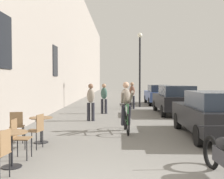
{
  "coord_description": "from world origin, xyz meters",
  "views": [
    {
      "loc": [
        0.36,
        -3.73,
        1.76
      ],
      "look_at": [
        -0.15,
        17.84,
        1.04
      ],
      "focal_mm": 43.36,
      "sensor_mm": 36.0,
      "label": 1
    }
  ],
  "objects_px": {
    "pedestrian_near": "(91,100)",
    "parked_car_third": "(158,94)",
    "cafe_table_near": "(11,142)",
    "street_lamp": "(140,60)",
    "cafe_chair_mid_toward_wall": "(17,125)",
    "parked_car_second": "(175,99)",
    "cafe_table_mid": "(41,124)",
    "pedestrian_mid": "(104,97)",
    "cafe_chair_near_toward_wall": "(19,136)",
    "cafe_chair_near_toward_street": "(0,151)",
    "cyclist_on_bicycle": "(126,108)",
    "cafe_chair_mid_toward_street": "(37,129)",
    "pedestrian_far": "(132,94)",
    "parked_car_nearest": "(212,113)"
  },
  "relations": [
    {
      "from": "pedestrian_near",
      "to": "parked_car_third",
      "type": "distance_m",
      "value": 9.21
    },
    {
      "from": "parked_car_third",
      "to": "cafe_table_near",
      "type": "bearing_deg",
      "value": -109.33
    },
    {
      "from": "pedestrian_near",
      "to": "street_lamp",
      "type": "bearing_deg",
      "value": 67.31
    },
    {
      "from": "cafe_chair_mid_toward_wall",
      "to": "parked_car_second",
      "type": "relative_size",
      "value": 0.21
    },
    {
      "from": "cafe_table_near",
      "to": "cafe_table_mid",
      "type": "relative_size",
      "value": 1.0
    },
    {
      "from": "pedestrian_mid",
      "to": "parked_car_third",
      "type": "bearing_deg",
      "value": 56.79
    },
    {
      "from": "cafe_chair_near_toward_wall",
      "to": "pedestrian_mid",
      "type": "height_order",
      "value": "pedestrian_mid"
    },
    {
      "from": "cafe_chair_near_toward_street",
      "to": "cyclist_on_bicycle",
      "type": "bearing_deg",
      "value": 62.91
    },
    {
      "from": "cafe_table_mid",
      "to": "cafe_chair_mid_toward_street",
      "type": "height_order",
      "value": "cafe_chair_mid_toward_street"
    },
    {
      "from": "cafe_chair_near_toward_street",
      "to": "cafe_table_mid",
      "type": "relative_size",
      "value": 1.24
    },
    {
      "from": "cafe_chair_mid_toward_street",
      "to": "street_lamp",
      "type": "bearing_deg",
      "value": 72.35
    },
    {
      "from": "pedestrian_mid",
      "to": "pedestrian_far",
      "type": "height_order",
      "value": "pedestrian_far"
    },
    {
      "from": "cafe_table_near",
      "to": "parked_car_nearest",
      "type": "relative_size",
      "value": 0.18
    },
    {
      "from": "cafe_table_mid",
      "to": "parked_car_second",
      "type": "distance_m",
      "value": 8.41
    },
    {
      "from": "cafe_chair_mid_toward_street",
      "to": "parked_car_second",
      "type": "relative_size",
      "value": 0.21
    },
    {
      "from": "cafe_table_near",
      "to": "cafe_chair_mid_toward_wall",
      "type": "bearing_deg",
      "value": 108.11
    },
    {
      "from": "cyclist_on_bicycle",
      "to": "cafe_chair_near_toward_wall",
      "type": "bearing_deg",
      "value": -127.11
    },
    {
      "from": "cafe_table_mid",
      "to": "parked_car_third",
      "type": "relative_size",
      "value": 0.18
    },
    {
      "from": "cafe_table_mid",
      "to": "parked_car_third",
      "type": "xyz_separation_m",
      "value": [
        5.12,
        12.39,
        0.23
      ]
    },
    {
      "from": "cafe_table_mid",
      "to": "cafe_chair_mid_toward_wall",
      "type": "bearing_deg",
      "value": -173.62
    },
    {
      "from": "cafe_chair_near_toward_wall",
      "to": "cyclist_on_bicycle",
      "type": "height_order",
      "value": "cyclist_on_bicycle"
    },
    {
      "from": "pedestrian_mid",
      "to": "parked_car_third",
      "type": "distance_m",
      "value": 6.76
    },
    {
      "from": "cafe_chair_near_toward_street",
      "to": "cyclist_on_bicycle",
      "type": "xyz_separation_m",
      "value": [
        2.36,
        4.6,
        0.29
      ]
    },
    {
      "from": "cyclist_on_bicycle",
      "to": "pedestrian_near",
      "type": "bearing_deg",
      "value": 121.3
    },
    {
      "from": "cyclist_on_bicycle",
      "to": "pedestrian_mid",
      "type": "distance_m",
      "value": 5.09
    },
    {
      "from": "cafe_table_near",
      "to": "pedestrian_mid",
      "type": "distance_m",
      "value": 9.01
    },
    {
      "from": "cafe_table_mid",
      "to": "pedestrian_far",
      "type": "height_order",
      "value": "pedestrian_far"
    },
    {
      "from": "cyclist_on_bicycle",
      "to": "parked_car_nearest",
      "type": "relative_size",
      "value": 0.44
    },
    {
      "from": "cyclist_on_bicycle",
      "to": "pedestrian_near",
      "type": "height_order",
      "value": "cyclist_on_bicycle"
    },
    {
      "from": "cafe_chair_mid_toward_street",
      "to": "parked_car_nearest",
      "type": "relative_size",
      "value": 0.22
    },
    {
      "from": "cafe_chair_near_toward_street",
      "to": "parked_car_nearest",
      "type": "xyz_separation_m",
      "value": [
        5.0,
        3.74,
        0.22
      ]
    },
    {
      "from": "pedestrian_near",
      "to": "parked_car_third",
      "type": "xyz_separation_m",
      "value": [
        4.14,
        8.23,
        -0.16
      ]
    },
    {
      "from": "pedestrian_mid",
      "to": "parked_car_second",
      "type": "bearing_deg",
      "value": -1.05
    },
    {
      "from": "pedestrian_near",
      "to": "parked_car_second",
      "type": "bearing_deg",
      "value": 31.1
    },
    {
      "from": "cafe_table_near",
      "to": "street_lamp",
      "type": "height_order",
      "value": "street_lamp"
    },
    {
      "from": "cafe_chair_mid_toward_street",
      "to": "parked_car_third",
      "type": "bearing_deg",
      "value": 68.85
    },
    {
      "from": "cafe_table_near",
      "to": "pedestrian_near",
      "type": "relative_size",
      "value": 0.44
    },
    {
      "from": "cafe_chair_near_toward_wall",
      "to": "pedestrian_near",
      "type": "xyz_separation_m",
      "value": [
        1.04,
        5.73,
        0.39
      ]
    },
    {
      "from": "parked_car_second",
      "to": "cyclist_on_bicycle",
      "type": "bearing_deg",
      "value": -118.56
    },
    {
      "from": "parked_car_nearest",
      "to": "parked_car_third",
      "type": "distance_m",
      "value": 11.51
    },
    {
      "from": "cafe_table_mid",
      "to": "street_lamp",
      "type": "bearing_deg",
      "value": 70.95
    },
    {
      "from": "cafe_chair_mid_toward_wall",
      "to": "cyclist_on_bicycle",
      "type": "relative_size",
      "value": 0.51
    },
    {
      "from": "cafe_chair_near_toward_wall",
      "to": "parked_car_nearest",
      "type": "distance_m",
      "value": 5.71
    },
    {
      "from": "cafe_table_mid",
      "to": "cafe_chair_near_toward_wall",
      "type": "bearing_deg",
      "value": -92.06
    },
    {
      "from": "cafe_chair_near_toward_street",
      "to": "parked_car_third",
      "type": "xyz_separation_m",
      "value": [
        5.03,
        15.25,
        0.23
      ]
    },
    {
      "from": "pedestrian_mid",
      "to": "cafe_chair_near_toward_street",
      "type": "bearing_deg",
      "value": -97.86
    },
    {
      "from": "cyclist_on_bicycle",
      "to": "pedestrian_far",
      "type": "height_order",
      "value": "cyclist_on_bicycle"
    },
    {
      "from": "cafe_chair_near_toward_wall",
      "to": "cafe_table_mid",
      "type": "xyz_separation_m",
      "value": [
        0.06,
        1.57,
        0.0
      ]
    },
    {
      "from": "cafe_chair_near_toward_street",
      "to": "cafe_table_near",
      "type": "bearing_deg",
      "value": 96.12
    },
    {
      "from": "parked_car_second",
      "to": "cafe_chair_mid_toward_wall",
      "type": "bearing_deg",
      "value": -130.66
    }
  ]
}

